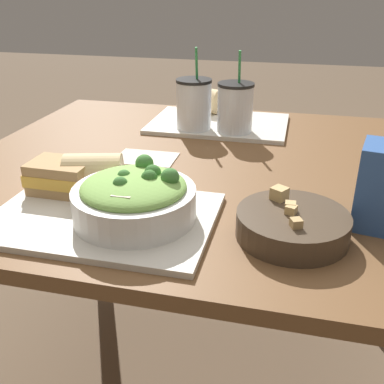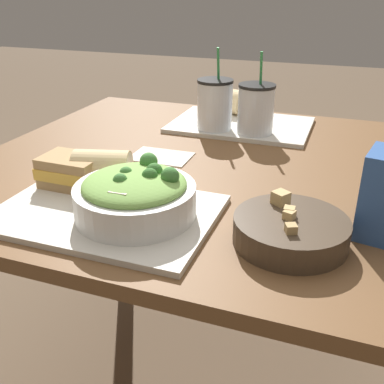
% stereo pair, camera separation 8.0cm
% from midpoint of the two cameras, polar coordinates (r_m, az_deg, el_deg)
% --- Properties ---
extents(ground_plane, '(12.00, 12.00, 0.00)m').
position_cam_midpoint_polar(ground_plane, '(1.53, -0.93, -22.51)').
color(ground_plane, brown).
extents(dining_table, '(1.15, 1.02, 0.73)m').
position_cam_midpoint_polar(dining_table, '(1.14, -1.15, -0.67)').
color(dining_table, brown).
rests_on(dining_table, ground_plane).
extents(tray_near, '(0.41, 0.28, 0.01)m').
position_cam_midpoint_polar(tray_near, '(0.86, -13.83, -3.21)').
color(tray_near, beige).
rests_on(tray_near, dining_table).
extents(tray_far, '(0.41, 0.28, 0.01)m').
position_cam_midpoint_polar(tray_far, '(1.39, 1.77, 8.65)').
color(tray_far, beige).
rests_on(tray_far, dining_table).
extents(salad_bowl, '(0.22, 0.22, 0.10)m').
position_cam_midpoint_polar(salad_bowl, '(0.81, -10.09, -0.67)').
color(salad_bowl, white).
rests_on(salad_bowl, tray_near).
extents(soup_bowl, '(0.19, 0.19, 0.07)m').
position_cam_midpoint_polar(soup_bowl, '(0.78, 9.78, -4.11)').
color(soup_bowl, '#473828').
rests_on(soup_bowl, dining_table).
extents(sandwich_near, '(0.13, 0.09, 0.06)m').
position_cam_midpoint_polar(sandwich_near, '(0.96, -18.56, 1.84)').
color(sandwich_near, tan).
rests_on(sandwich_near, tray_near).
extents(baguette_near, '(0.13, 0.10, 0.08)m').
position_cam_midpoint_polar(baguette_near, '(0.94, -14.66, 2.38)').
color(baguette_near, '#DBBC84').
rests_on(baguette_near, tray_near).
extents(baguette_far, '(0.10, 0.10, 0.08)m').
position_cam_midpoint_polar(baguette_far, '(1.48, 0.51, 11.51)').
color(baguette_far, '#DBBC84').
rests_on(baguette_far, tray_far).
extents(drink_cup_dark, '(0.10, 0.10, 0.23)m').
position_cam_midpoint_polar(drink_cup_dark, '(1.30, -1.55, 10.89)').
color(drink_cup_dark, silver).
rests_on(drink_cup_dark, tray_far).
extents(drink_cup_red, '(0.10, 0.10, 0.22)m').
position_cam_midpoint_polar(drink_cup_red, '(1.28, 3.69, 10.46)').
color(drink_cup_red, silver).
rests_on(drink_cup_red, tray_far).
extents(napkin_folded, '(0.15, 0.11, 0.00)m').
position_cam_midpoint_polar(napkin_folded, '(1.13, -7.85, 4.25)').
color(napkin_folded, silver).
rests_on(napkin_folded, dining_table).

